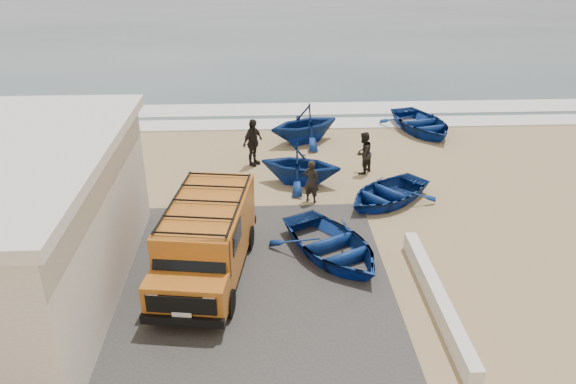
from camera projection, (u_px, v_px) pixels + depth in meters
name	position (u px, v px, depth m)	size (l,w,h in m)	color
ground	(250.00, 252.00, 17.46)	(160.00, 160.00, 0.00)	tan
slab	(177.00, 291.00, 15.57)	(12.00, 10.00, 0.05)	#3F3C39
ocean	(256.00, 6.00, 67.78)	(180.00, 88.00, 0.01)	#385166
surf_line	(253.00, 125.00, 28.23)	(180.00, 1.60, 0.06)	white
surf_wash	(253.00, 110.00, 30.48)	(180.00, 2.20, 0.04)	white
parapet	(437.00, 298.00, 14.86)	(0.35, 6.00, 0.55)	silver
van	(206.00, 237.00, 15.85)	(2.79, 5.53, 2.27)	#BC661C
boat_near_left	(332.00, 245.00, 17.00)	(2.95, 4.13, 0.86)	navy
boat_near_right	(387.00, 193.00, 20.35)	(2.65, 3.71, 0.77)	navy
boat_mid_left	(300.00, 164.00, 21.60)	(2.71, 3.14, 1.65)	navy
boat_far_left	(304.00, 124.00, 25.69)	(2.96, 3.43, 1.81)	navy
boat_far_right	(422.00, 123.00, 27.16)	(3.12, 4.36, 0.90)	navy
fisherman_front	(311.00, 181.00, 20.22)	(0.59, 0.39, 1.63)	black
fisherman_middle	(363.00, 153.00, 22.55)	(0.84, 0.66, 1.73)	black
fisherman_back	(253.00, 142.00, 23.25)	(1.17, 0.49, 2.00)	black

